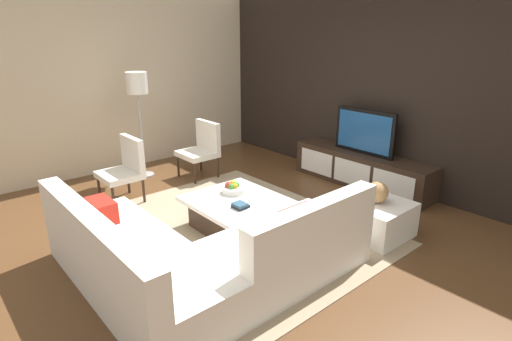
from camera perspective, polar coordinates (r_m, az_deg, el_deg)
ground_plane at (r=4.75m, az=-2.86°, el=-8.88°), size 14.00×14.00×0.00m
feature_wall_back at (r=6.29m, az=16.93°, el=10.72°), size 6.40×0.12×2.80m
side_wall_left at (r=7.13m, az=-18.25°, el=11.49°), size 0.12×5.20×2.80m
area_rug at (r=4.82m, az=-3.60°, el=-8.41°), size 3.26×2.79×0.01m
media_console at (r=6.30m, az=14.45°, el=0.16°), size 2.18×0.49×0.50m
television at (r=6.14m, az=14.89°, el=5.24°), size 0.97×0.06×0.65m
sectional_couch at (r=3.83m, az=-8.19°, el=-11.61°), size 2.27×2.40×0.82m
coffee_table at (r=4.79m, az=-2.70°, el=-5.97°), size 1.07×0.98×0.38m
accent_chair_near at (r=5.77m, az=-17.71°, el=0.63°), size 0.55×0.50×0.87m
floor_lamp at (r=6.50m, az=-16.21°, el=10.76°), size 0.32×0.32×1.63m
ottoman at (r=4.85m, az=16.19°, el=-6.43°), size 0.70×0.70×0.40m
fruit_bowl at (r=4.89m, az=-3.19°, el=-2.47°), size 0.28×0.28×0.14m
accent_chair_far at (r=6.49m, az=-7.51°, el=3.40°), size 0.56×0.51×0.87m
decorative_ball at (r=4.73m, az=16.55°, el=-2.92°), size 0.24×0.24×0.24m
book_stack at (r=4.49m, az=-2.20°, el=-4.88°), size 0.15×0.16×0.06m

